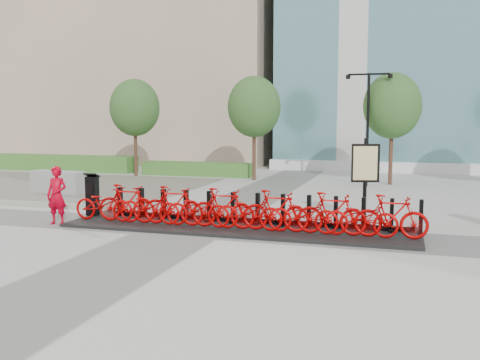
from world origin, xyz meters
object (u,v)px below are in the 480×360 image
(bike_0, at_px, (104,204))
(worker_red, at_px, (57,195))
(jersey_barrier, at_px, (58,182))
(map_sign, at_px, (365,167))
(kiosk, at_px, (92,195))

(bike_0, bearing_deg, worker_red, 114.37)
(jersey_barrier, bearing_deg, map_sign, -5.48)
(kiosk, distance_m, map_sign, 8.17)
(jersey_barrier, xyz_separation_m, map_sign, (12.29, -2.62, 1.16))
(worker_red, bearing_deg, bike_0, 21.88)
(bike_0, relative_size, map_sign, 0.75)
(kiosk, height_order, jersey_barrier, kiosk)
(bike_0, xyz_separation_m, worker_red, (-1.18, -0.54, 0.27))
(kiosk, distance_m, worker_red, 1.27)
(bike_0, height_order, worker_red, worker_red)
(bike_0, bearing_deg, jersey_barrier, 45.84)
(map_sign, bearing_deg, bike_0, -177.33)
(jersey_barrier, distance_m, map_sign, 12.62)
(kiosk, relative_size, jersey_barrier, 0.55)
(bike_0, relative_size, jersey_barrier, 0.78)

